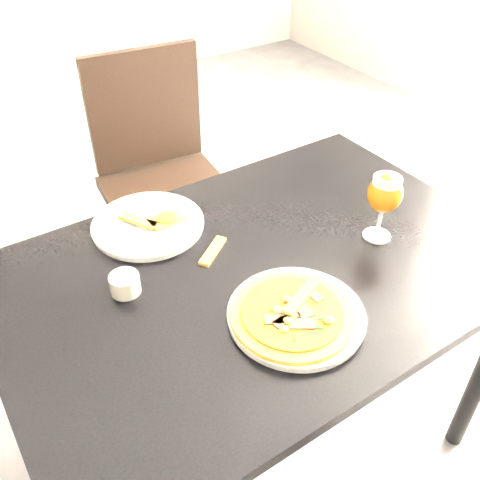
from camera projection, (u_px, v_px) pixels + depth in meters
ground at (228, 408)px, 1.81m from camera, size 6.00×6.00×0.00m
dining_table at (260, 293)px, 1.30m from camera, size 1.21×0.82×0.75m
chair_far at (162, 174)px, 1.99m from camera, size 0.48×0.48×0.95m
plate_main at (296, 315)px, 1.11m from camera, size 0.30×0.30×0.02m
pizza at (292, 313)px, 1.09m from camera, size 0.25×0.25×0.03m
plate_second at (148, 225)px, 1.35m from camera, size 0.33×0.33×0.01m
crust_scraps at (157, 220)px, 1.35m from camera, size 0.14×0.12×0.01m
loose_crust at (213, 251)px, 1.28m from camera, size 0.10×0.08×0.01m
sauce_cup at (125, 283)px, 1.16m from camera, size 0.07×0.07×0.04m
beer_glass at (385, 194)px, 1.25m from camera, size 0.08×0.08×0.17m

